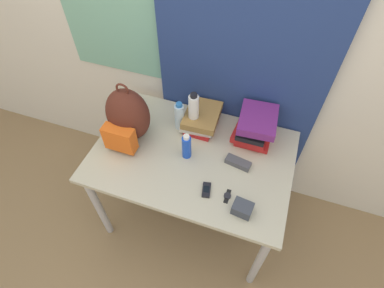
{
  "coord_description": "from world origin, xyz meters",
  "views": [
    {
      "loc": [
        0.37,
        -0.64,
        2.21
      ],
      "look_at": [
        0.0,
        0.4,
        0.86
      ],
      "focal_mm": 28.0,
      "sensor_mm": 36.0,
      "label": 1
    }
  ],
  "objects": [
    {
      "name": "water_bottle",
      "position": [
        -0.15,
        0.6,
        0.86
      ],
      "size": [
        0.06,
        0.06,
        0.21
      ],
      "color": "silver",
      "rests_on": "desk"
    },
    {
      "name": "wristwatch",
      "position": [
        0.28,
        0.19,
        0.77
      ],
      "size": [
        0.04,
        0.09,
        0.01
      ],
      "color": "black",
      "rests_on": "desk"
    },
    {
      "name": "camera_pouch",
      "position": [
        0.37,
        0.13,
        0.79
      ],
      "size": [
        0.11,
        0.09,
        0.06
      ],
      "color": "#383D47",
      "rests_on": "desk"
    },
    {
      "name": "sports_bottle",
      "position": [
        -0.06,
        0.61,
        0.9
      ],
      "size": [
        0.06,
        0.06,
        0.29
      ],
      "color": "white",
      "rests_on": "desk"
    },
    {
      "name": "wall_back",
      "position": [
        -0.0,
        0.89,
        1.25
      ],
      "size": [
        6.0,
        0.06,
        2.5
      ],
      "color": "silver",
      "rests_on": "ground_plane"
    },
    {
      "name": "book_stack_left",
      "position": [
        -0.03,
        0.66,
        0.82
      ],
      "size": [
        0.24,
        0.28,
        0.11
      ],
      "color": "red",
      "rests_on": "desk"
    },
    {
      "name": "sunglasses_case",
      "position": [
        0.28,
        0.42,
        0.78
      ],
      "size": [
        0.16,
        0.08,
        0.04
      ],
      "color": "#47474C",
      "rests_on": "desk"
    },
    {
      "name": "ground_plane",
      "position": [
        0.0,
        0.0,
        0.0
      ],
      "size": [
        12.0,
        12.0,
        0.0
      ],
      "primitive_type": "plane",
      "color": "#8C704C"
    },
    {
      "name": "backpack",
      "position": [
        -0.41,
        0.42,
        0.94
      ],
      "size": [
        0.27,
        0.28,
        0.42
      ],
      "color": "#512319",
      "rests_on": "desk"
    },
    {
      "name": "curtain_blue",
      "position": [
        0.15,
        0.84,
        1.25
      ],
      "size": [
        1.02,
        0.04,
        2.5
      ],
      "color": "navy",
      "rests_on": "ground_plane"
    },
    {
      "name": "book_stack_center",
      "position": [
        0.32,
        0.66,
        0.87
      ],
      "size": [
        0.25,
        0.28,
        0.2
      ],
      "color": "red",
      "rests_on": "desk"
    },
    {
      "name": "desk",
      "position": [
        0.0,
        0.4,
        0.67
      ],
      "size": [
        1.21,
        0.81,
        0.76
      ],
      "color": "#B7B299",
      "rests_on": "ground_plane"
    },
    {
      "name": "sunscreen_bottle",
      "position": [
        -0.03,
        0.39,
        0.85
      ],
      "size": [
        0.06,
        0.06,
        0.18
      ],
      "color": "blue",
      "rests_on": "desk"
    },
    {
      "name": "cell_phone",
      "position": [
        0.16,
        0.19,
        0.77
      ],
      "size": [
        0.06,
        0.1,
        0.02
      ],
      "color": "black",
      "rests_on": "desk"
    }
  ]
}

